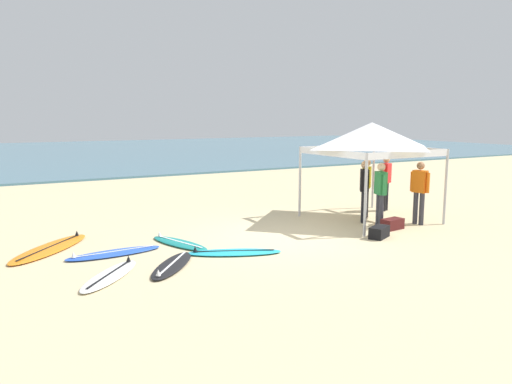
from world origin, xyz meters
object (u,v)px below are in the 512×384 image
Objects in this scene: canopy_tent at (372,136)px; person_black at (364,187)px; surfboard_white at (110,275)px; person_red at (386,179)px; surfboard_teal at (179,243)px; surfboard_cyan at (234,252)px; surfboard_blue at (114,253)px; surfboard_black at (172,265)px; person_orange at (420,188)px; person_yellow at (367,184)px; person_green at (380,190)px; surfboard_orange at (50,248)px; gear_bag_by_pole at (392,224)px; gear_bag_near_tent at (379,232)px.

person_black is (-0.35, -0.17, -1.40)m from canopy_tent.
person_red is at bearing 14.68° from surfboard_white.
surfboard_teal is 5.39m from person_black.
surfboard_cyan is 1.16× the size of surfboard_white.
surfboard_blue and surfboard_black have the same top height.
person_orange is at bearing 3.28° from surfboard_black.
surfboard_blue is 1.20× the size of person_yellow.
person_green is at bearing 5.61° from surfboard_white.
surfboard_white is 1.20m from surfboard_black.
surfboard_white is (-1.91, -1.58, -0.00)m from surfboard_teal.
surfboard_cyan is 2.67m from surfboard_white.
surfboard_cyan is 1.21× the size of person_green.
canopy_tent is 1.44m from person_yellow.
surfboard_blue is 8.65m from person_red.
surfboard_orange is 1.17× the size of surfboard_cyan.
person_red is (9.68, -0.19, 0.95)m from surfboard_orange.
surfboard_blue is at bearing -175.55° from surfboard_teal.
surfboard_cyan and surfboard_blue have the same top height.
surfboard_white is at bearing -178.26° from surfboard_black.
person_black is at bearing -154.69° from canopy_tent.
surfboard_blue is (-1.51, -0.12, -0.00)m from surfboard_teal.
surfboard_cyan is at bearing -27.67° from surfboard_blue.
person_orange is 2.85× the size of gear_bag_by_pole.
person_orange is 1.46m from person_black.
person_black is 0.65m from person_green.
canopy_tent reaches higher than person_green.
surfboard_teal is 5.89m from person_yellow.
person_red is (1.24, 0.52, 0.00)m from person_yellow.
person_black is at bearing 141.75° from person_orange.
surfboard_white is at bearing -174.39° from person_green.
surfboard_black is 5.18m from gear_bag_near_tent.
surfboard_teal is at bearing -177.52° from person_yellow.
gear_bag_near_tent is (3.71, -0.45, 0.10)m from surfboard_cyan.
person_red is at bearing 5.91° from surfboard_blue.
canopy_tent reaches higher than person_orange.
surfboard_cyan is 1.21× the size of person_yellow.
canopy_tent is 1.54× the size of surfboard_teal.
surfboard_black is 6.12m from gear_bag_by_pole.
gear_bag_by_pole is (-0.25, -1.18, -2.25)m from canopy_tent.
surfboard_black is at bearing -167.65° from person_black.
surfboard_cyan is at bearing -165.75° from canopy_tent.
gear_bag_by_pole is (0.94, 0.52, 0.00)m from gear_bag_near_tent.
surfboard_white is 9.30m from person_red.
surfboard_blue is 1.20× the size of person_black.
surfboard_orange is at bearing 164.80° from gear_bag_by_pole.
surfboard_cyan is at bearing -166.67° from person_black.
person_red is 2.72m from gear_bag_by_pole.
person_green is at bearing -12.95° from surfboard_orange.
person_yellow is (7.31, 0.37, 0.95)m from surfboard_blue.
surfboard_teal is 1.08× the size of surfboard_black.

